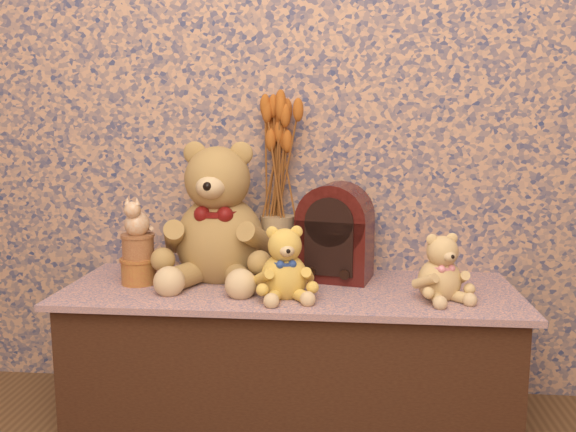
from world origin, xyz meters
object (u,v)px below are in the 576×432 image
object	(u,v)px
teddy_small	(440,264)
cat_figurine	(137,216)
teddy_large	(220,206)
ceramic_vase	(278,244)
cathedral_radio	(335,231)
biscuit_tin_lower	(139,271)
teddy_medium	(284,259)

from	to	relation	value
teddy_small	cat_figurine	distance (m)	0.97
teddy_large	ceramic_vase	world-z (taller)	teddy_large
cathedral_radio	biscuit_tin_lower	bearing A→B (deg)	-156.26
teddy_medium	biscuit_tin_lower	bearing A→B (deg)	152.94
cathedral_radio	biscuit_tin_lower	xyz separation A→B (m)	(-0.64, -0.12, -0.12)
teddy_medium	ceramic_vase	world-z (taller)	teddy_medium
cathedral_radio	cat_figurine	world-z (taller)	cathedral_radio
teddy_large	biscuit_tin_lower	size ratio (longest dim) A/B	4.34
teddy_large	teddy_small	distance (m)	0.73
teddy_medium	cathedral_radio	size ratio (longest dim) A/B	0.72
cathedral_radio	ceramic_vase	size ratio (longest dim) A/B	1.63
cathedral_radio	teddy_small	bearing A→B (deg)	-19.60
ceramic_vase	cathedral_radio	bearing A→B (deg)	-20.17
cathedral_radio	biscuit_tin_lower	size ratio (longest dim) A/B	2.84
teddy_medium	ceramic_vase	xyz separation A→B (m)	(-0.05, 0.30, -0.02)
teddy_small	cathedral_radio	size ratio (longest dim) A/B	0.66
teddy_medium	ceramic_vase	size ratio (longest dim) A/B	1.18
biscuit_tin_lower	cat_figurine	world-z (taller)	cat_figurine
teddy_medium	teddy_large	bearing A→B (deg)	125.78
ceramic_vase	cat_figurine	world-z (taller)	cat_figurine
teddy_small	biscuit_tin_lower	world-z (taller)	teddy_small
teddy_medium	biscuit_tin_lower	xyz separation A→B (m)	(-0.49, 0.10, -0.08)
teddy_large	cathedral_radio	bearing A→B (deg)	7.59
cat_figurine	biscuit_tin_lower	bearing A→B (deg)	0.00
teddy_large	ceramic_vase	xyz separation A→B (m)	(0.18, 0.11, -0.15)
teddy_small	ceramic_vase	world-z (taller)	teddy_small
teddy_small	cat_figurine	xyz separation A→B (m)	(-0.96, 0.08, 0.12)
ceramic_vase	biscuit_tin_lower	xyz separation A→B (m)	(-0.44, -0.20, -0.06)
teddy_medium	cat_figurine	distance (m)	0.51
teddy_medium	biscuit_tin_lower	distance (m)	0.51
cat_figurine	ceramic_vase	bearing A→B (deg)	28.36
ceramic_vase	biscuit_tin_lower	distance (m)	0.48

